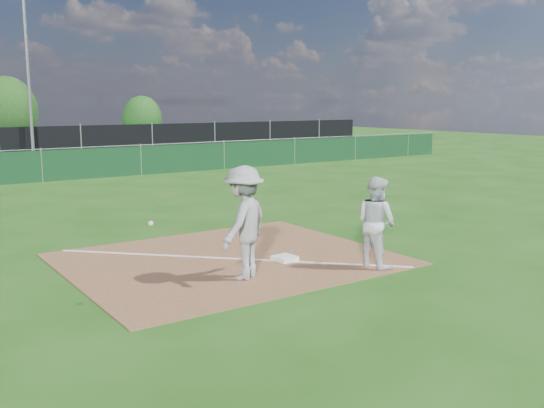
{
  "coord_description": "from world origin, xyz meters",
  "views": [
    {
      "loc": [
        -5.79,
        -8.89,
        3.04
      ],
      "look_at": [
        1.02,
        1.0,
        1.0
      ],
      "focal_mm": 40.0,
      "sensor_mm": 36.0,
      "label": 1
    }
  ],
  "objects_px": {
    "first_base": "(285,258)",
    "tree_mid": "(6,111)",
    "runner": "(376,222)",
    "light_pole": "(29,82)",
    "tree_right": "(142,118)",
    "car_right": "(44,143)",
    "play_at_first": "(244,223)"
  },
  "relations": [
    {
      "from": "first_base",
      "to": "tree_mid",
      "type": "height_order",
      "value": "tree_mid"
    },
    {
      "from": "runner",
      "to": "first_base",
      "type": "bearing_deg",
      "value": 39.62
    },
    {
      "from": "light_pole",
      "to": "tree_right",
      "type": "height_order",
      "value": "light_pole"
    },
    {
      "from": "car_right",
      "to": "tree_mid",
      "type": "bearing_deg",
      "value": 8.03
    },
    {
      "from": "first_base",
      "to": "tree_right",
      "type": "distance_m",
      "value": 36.09
    },
    {
      "from": "light_pole",
      "to": "runner",
      "type": "relative_size",
      "value": 4.72
    },
    {
      "from": "first_base",
      "to": "runner",
      "type": "xyz_separation_m",
      "value": [
        1.16,
        -1.25,
        0.79
      ]
    },
    {
      "from": "play_at_first",
      "to": "tree_right",
      "type": "bearing_deg",
      "value": 70.02
    },
    {
      "from": "light_pole",
      "to": "play_at_first",
      "type": "bearing_deg",
      "value": -94.82
    },
    {
      "from": "light_pole",
      "to": "runner",
      "type": "height_order",
      "value": "light_pole"
    },
    {
      "from": "runner",
      "to": "tree_right",
      "type": "height_order",
      "value": "tree_right"
    },
    {
      "from": "light_pole",
      "to": "tree_right",
      "type": "relative_size",
      "value": 2.3
    },
    {
      "from": "light_pole",
      "to": "tree_mid",
      "type": "distance_m",
      "value": 12.15
    },
    {
      "from": "light_pole",
      "to": "play_at_first",
      "type": "height_order",
      "value": "light_pole"
    },
    {
      "from": "first_base",
      "to": "tree_right",
      "type": "bearing_deg",
      "value": 71.6
    },
    {
      "from": "play_at_first",
      "to": "tree_mid",
      "type": "relative_size",
      "value": 0.55
    },
    {
      "from": "car_right",
      "to": "tree_mid",
      "type": "height_order",
      "value": "tree_mid"
    },
    {
      "from": "tree_mid",
      "to": "play_at_first",
      "type": "bearing_deg",
      "value": -95.17
    },
    {
      "from": "play_at_first",
      "to": "tree_right",
      "type": "distance_m",
      "value": 36.98
    },
    {
      "from": "runner",
      "to": "tree_mid",
      "type": "distance_m",
      "value": 35.71
    },
    {
      "from": "light_pole",
      "to": "first_base",
      "type": "relative_size",
      "value": 20.08
    },
    {
      "from": "light_pole",
      "to": "play_at_first",
      "type": "relative_size",
      "value": 3.07
    },
    {
      "from": "tree_right",
      "to": "light_pole",
      "type": "bearing_deg",
      "value": -132.24
    },
    {
      "from": "runner",
      "to": "car_right",
      "type": "bearing_deg",
      "value": -5.56
    },
    {
      "from": "play_at_first",
      "to": "tree_mid",
      "type": "bearing_deg",
      "value": 84.83
    },
    {
      "from": "tree_mid",
      "to": "tree_right",
      "type": "bearing_deg",
      "value": -1.26
    },
    {
      "from": "tree_mid",
      "to": "tree_right",
      "type": "height_order",
      "value": "tree_mid"
    },
    {
      "from": "car_right",
      "to": "runner",
      "type": "bearing_deg",
      "value": -176.94
    },
    {
      "from": "play_at_first",
      "to": "tree_mid",
      "type": "distance_m",
      "value": 35.13
    },
    {
      "from": "play_at_first",
      "to": "runner",
      "type": "distance_m",
      "value": 2.53
    },
    {
      "from": "first_base",
      "to": "car_right",
      "type": "xyz_separation_m",
      "value": [
        2.27,
        26.65,
        0.67
      ]
    },
    {
      "from": "play_at_first",
      "to": "first_base",
      "type": "bearing_deg",
      "value": 23.36
    }
  ]
}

